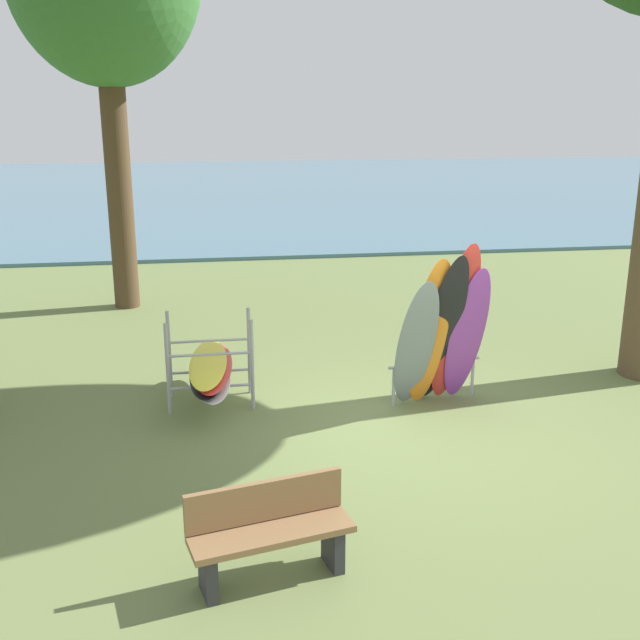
% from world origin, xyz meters
% --- Properties ---
extents(ground_plane, '(80.00, 80.00, 0.00)m').
position_xyz_m(ground_plane, '(0.00, 0.00, 0.00)').
color(ground_plane, olive).
extents(lake_water, '(80.00, 36.00, 0.10)m').
position_xyz_m(lake_water, '(0.00, 29.00, 0.05)').
color(lake_water, '#477084').
rests_on(lake_water, ground).
extents(leaning_board_pile, '(1.37, 0.98, 2.30)m').
position_xyz_m(leaning_board_pile, '(0.45, 0.56, 1.04)').
color(leaning_board_pile, gray).
rests_on(leaning_board_pile, ground).
extents(board_storage_rack, '(1.15, 2.13, 1.25)m').
position_xyz_m(board_storage_rack, '(-2.59, 1.20, 0.50)').
color(board_storage_rack, '#9EA0A5').
rests_on(board_storage_rack, ground).
extents(park_bench, '(1.46, 0.71, 0.85)m').
position_xyz_m(park_bench, '(-2.16, -2.85, 0.45)').
color(park_bench, '#2D2D33').
rests_on(park_bench, ground).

